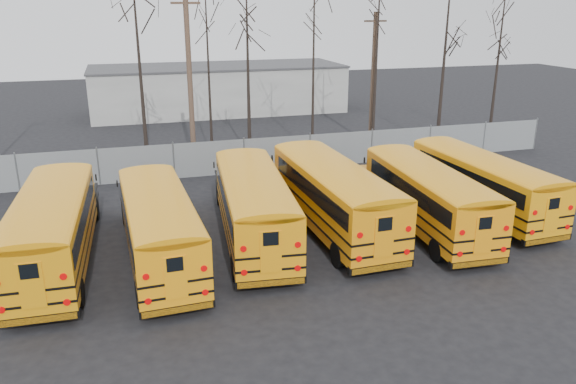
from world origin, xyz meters
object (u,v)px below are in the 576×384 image
object	(u,v)px
bus_a	(53,223)
bus_b	(158,222)
utility_pole_left	(190,78)
utility_pole_right	(373,78)
bus_f	(480,179)
bus_e	(426,192)
bus_d	(332,191)
bus_c	(253,201)

from	to	relation	value
bus_a	bus_b	bearing A→B (deg)	-9.25
utility_pole_left	utility_pole_right	xyz separation A→B (m)	(12.46, 1.33, -0.61)
bus_f	utility_pole_right	distance (m)	14.34
bus_a	utility_pole_left	bearing A→B (deg)	64.77
bus_a	bus_e	bearing A→B (deg)	0.12
bus_d	utility_pole_left	size ratio (longest dim) A/B	1.09
bus_a	utility_pole_right	world-z (taller)	utility_pole_right
utility_pole_left	bus_b	bearing A→B (deg)	-119.39
bus_c	utility_pole_left	world-z (taller)	utility_pole_left
bus_c	utility_pole_left	size ratio (longest dim) A/B	1.07
bus_e	bus_f	world-z (taller)	bus_e
bus_c	bus_f	xyz separation A→B (m)	(10.80, 0.20, -0.07)
bus_f	utility_pole_right	bearing A→B (deg)	83.87
utility_pole_right	bus_c	bearing A→B (deg)	-129.85
bus_f	bus_a	bearing A→B (deg)	179.05
bus_a	bus_f	world-z (taller)	bus_a
bus_c	bus_e	world-z (taller)	bus_c
bus_b	bus_d	xyz separation A→B (m)	(7.30, 1.15, 0.14)
utility_pole_left	bus_f	bearing A→B (deg)	-64.52
bus_e	bus_d	bearing A→B (deg)	169.80
bus_a	utility_pole_right	distance (m)	24.28
utility_pole_left	utility_pole_right	bearing A→B (deg)	-10.73
bus_d	bus_f	distance (m)	7.35
bus_a	bus_c	bearing A→B (deg)	4.20
bus_b	bus_e	xyz separation A→B (m)	(11.25, 0.22, 0.02)
bus_a	bus_c	world-z (taller)	bus_c
bus_c	utility_pole_right	size ratio (longest dim) A/B	1.21
bus_f	utility_pole_left	distance (m)	17.50
bus_b	bus_d	size ratio (longest dim) A/B	0.93
bus_d	bus_f	bearing A→B (deg)	-0.85
bus_c	bus_d	world-z (taller)	bus_d
bus_f	utility_pole_left	size ratio (longest dim) A/B	1.02
bus_a	bus_b	size ratio (longest dim) A/B	1.04
bus_a	bus_b	distance (m)	3.80
bus_b	utility_pole_left	world-z (taller)	utility_pole_left
bus_b	utility_pole_right	bearing A→B (deg)	42.17
bus_d	utility_pole_left	bearing A→B (deg)	106.82
bus_a	bus_b	xyz separation A→B (m)	(3.72, -0.75, -0.07)
bus_e	utility_pole_right	size ratio (longest dim) A/B	1.16
bus_b	utility_pole_left	xyz separation A→B (m)	(3.10, 13.90, 3.51)
utility_pole_left	bus_d	bearing A→B (deg)	-88.60
bus_a	bus_b	world-z (taller)	bus_a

